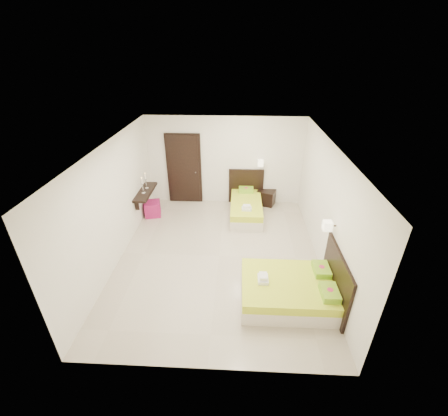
{
  "coord_description": "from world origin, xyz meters",
  "views": [
    {
      "loc": [
        0.39,
        -5.52,
        4.3
      ],
      "look_at": [
        0.1,
        0.3,
        1.1
      ],
      "focal_mm": 24.0,
      "sensor_mm": 36.0,
      "label": 1
    }
  ],
  "objects_px": {
    "bed_single": "(246,206)",
    "nightstand": "(266,197)",
    "bed_double": "(292,289)",
    "ottoman": "(153,209)"
  },
  "relations": [
    {
      "from": "ottoman",
      "to": "bed_single",
      "type": "bearing_deg",
      "value": 4.08
    },
    {
      "from": "bed_single",
      "to": "nightstand",
      "type": "bearing_deg",
      "value": 47.71
    },
    {
      "from": "nightstand",
      "to": "bed_double",
      "type": "bearing_deg",
      "value": -66.66
    },
    {
      "from": "bed_single",
      "to": "bed_double",
      "type": "xyz_separation_m",
      "value": [
        0.81,
        -3.24,
        0.0
      ]
    },
    {
      "from": "nightstand",
      "to": "ottoman",
      "type": "relative_size",
      "value": 1.2
    },
    {
      "from": "bed_double",
      "to": "ottoman",
      "type": "height_order",
      "value": "bed_double"
    },
    {
      "from": "bed_double",
      "to": "ottoman",
      "type": "xyz_separation_m",
      "value": [
        -3.45,
        3.06,
        -0.05
      ]
    },
    {
      "from": "bed_single",
      "to": "bed_double",
      "type": "bearing_deg",
      "value": -75.94
    },
    {
      "from": "bed_double",
      "to": "nightstand",
      "type": "bearing_deg",
      "value": 92.83
    },
    {
      "from": "bed_single",
      "to": "bed_double",
      "type": "distance_m",
      "value": 3.34
    }
  ]
}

